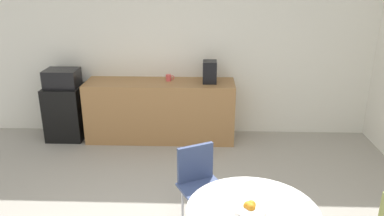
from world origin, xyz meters
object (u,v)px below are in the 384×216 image
fruit_bowl (250,211)px  microwave (62,78)px  mini_fridge (66,112)px  mug_white (169,78)px  coffee_maker (210,72)px  chair_navy (199,177)px

fruit_bowl → microwave: bearing=129.5°
mini_fridge → fruit_bowl: (2.46, -2.98, 0.36)m
mug_white → coffee_maker: size_ratio=0.40×
fruit_bowl → mug_white: 3.18m
mini_fridge → fruit_bowl: fruit_bowl is taller
mug_white → coffee_maker: 0.62m
microwave → coffee_maker: size_ratio=1.50×
fruit_bowl → coffee_maker: (-0.28, 2.98, 0.29)m
fruit_bowl → coffee_maker: size_ratio=0.74×
chair_navy → mug_white: bearing=102.8°
mini_fridge → coffee_maker: coffee_maker is taller
mini_fridge → chair_navy: chair_navy is taller
microwave → chair_navy: 2.97m
mini_fridge → mug_white: bearing=2.4°
fruit_bowl → coffee_maker: coffee_maker is taller
mini_fridge → microwave: microwave is taller
fruit_bowl → mug_white: mug_white is taller
chair_navy → coffee_maker: (0.11, 2.09, 0.54)m
mug_white → coffee_maker: bearing=-6.3°
microwave → chair_navy: size_ratio=0.58×
fruit_bowl → coffee_maker: bearing=95.3°
chair_navy → microwave: bearing=134.7°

